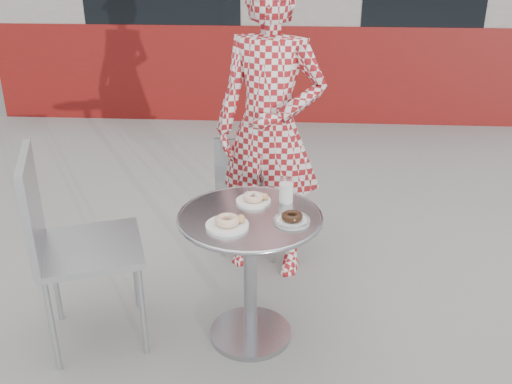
# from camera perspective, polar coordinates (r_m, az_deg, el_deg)

# --- Properties ---
(ground) EXTENTS (60.00, 60.00, 0.00)m
(ground) POSITION_cam_1_polar(r_m,az_deg,el_deg) (2.96, 0.06, -14.18)
(ground) COLOR gray
(ground) RESTS_ON ground
(bistro_table) EXTENTS (0.67, 0.67, 0.68)m
(bistro_table) POSITION_cam_1_polar(r_m,az_deg,el_deg) (2.68, -0.59, -5.50)
(bistro_table) COLOR #B1B1B6
(bistro_table) RESTS_ON ground
(chair_far) EXTENTS (0.42, 0.43, 0.79)m
(chair_far) POSITION_cam_1_polar(r_m,az_deg,el_deg) (3.58, -0.33, -2.22)
(chair_far) COLOR #A9ABB1
(chair_far) RESTS_ON ground
(chair_left) EXTENTS (0.61, 0.60, 0.99)m
(chair_left) POSITION_cam_1_polar(r_m,az_deg,el_deg) (2.90, -16.07, -8.88)
(chair_left) COLOR #A9ABB1
(chair_left) RESTS_ON ground
(seated_person) EXTENTS (0.71, 0.56, 1.71)m
(seated_person) POSITION_cam_1_polar(r_m,az_deg,el_deg) (3.17, 1.37, 6.18)
(seated_person) COLOR maroon
(seated_person) RESTS_ON ground
(plate_far) EXTENTS (0.17, 0.17, 0.04)m
(plate_far) POSITION_cam_1_polar(r_m,az_deg,el_deg) (2.72, -0.19, -0.69)
(plate_far) COLOR white
(plate_far) RESTS_ON bistro_table
(plate_near) EXTENTS (0.19, 0.19, 0.05)m
(plate_near) POSITION_cam_1_polar(r_m,az_deg,el_deg) (2.50, -2.82, -3.08)
(plate_near) COLOR white
(plate_near) RESTS_ON bistro_table
(plate_checker) EXTENTS (0.17, 0.17, 0.04)m
(plate_checker) POSITION_cam_1_polar(r_m,az_deg,el_deg) (2.54, 3.61, -2.71)
(plate_checker) COLOR white
(plate_checker) RESTS_ON bistro_table
(milk_cup) EXTENTS (0.07, 0.07, 0.11)m
(milk_cup) POSITION_cam_1_polar(r_m,az_deg,el_deg) (2.71, 3.03, 0.01)
(milk_cup) COLOR white
(milk_cup) RESTS_ON bistro_table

